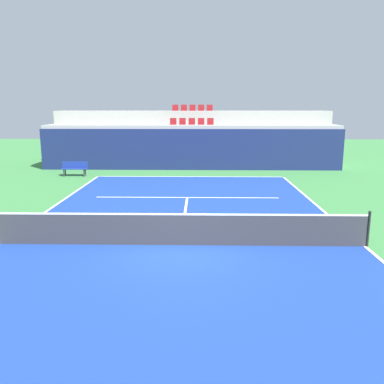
{
  "coord_description": "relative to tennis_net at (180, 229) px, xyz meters",
  "views": [
    {
      "loc": [
        0.58,
        -11.35,
        4.04
      ],
      "look_at": [
        0.31,
        2.0,
        1.2
      ],
      "focal_mm": 37.66,
      "sensor_mm": 36.0,
      "label": 1
    }
  ],
  "objects": [
    {
      "name": "ground_plane",
      "position": [
        0.0,
        0.0,
        -0.51
      ],
      "size": [
        80.0,
        80.0,
        0.0
      ],
      "primitive_type": "plane",
      "color": "#387A3D"
    },
    {
      "name": "court_surface",
      "position": [
        0.0,
        0.0,
        -0.5
      ],
      "size": [
        11.0,
        24.0,
        0.01
      ],
      "primitive_type": "cube",
      "color": "navy",
      "rests_on": "ground_plane"
    },
    {
      "name": "baseline_far",
      "position": [
        0.0,
        11.95,
        -0.5
      ],
      "size": [
        11.0,
        0.1,
        0.0
      ],
      "primitive_type": "cube",
      "color": "white",
      "rests_on": "court_surface"
    },
    {
      "name": "sideline_right",
      "position": [
        5.45,
        0.0,
        -0.5
      ],
      "size": [
        0.1,
        24.0,
        0.0
      ],
      "primitive_type": "cube",
      "color": "white",
      "rests_on": "court_surface"
    },
    {
      "name": "service_line_far",
      "position": [
        0.0,
        6.4,
        -0.5
      ],
      "size": [
        8.26,
        0.1,
        0.0
      ],
      "primitive_type": "cube",
      "color": "white",
      "rests_on": "court_surface"
    },
    {
      "name": "centre_service_line",
      "position": [
        0.0,
        3.2,
        -0.5
      ],
      "size": [
        0.1,
        6.4,
        0.0
      ],
      "primitive_type": "cube",
      "color": "white",
      "rests_on": "court_surface"
    },
    {
      "name": "back_wall",
      "position": [
        0.0,
        14.66,
        0.81
      ],
      "size": [
        19.51,
        0.3,
        2.64
      ],
      "primitive_type": "cube",
      "color": "navy",
      "rests_on": "ground_plane"
    },
    {
      "name": "stands_tier_lower",
      "position": [
        0.0,
        16.01,
        0.92
      ],
      "size": [
        19.51,
        2.4,
        2.85
      ],
      "primitive_type": "cube",
      "color": "#9E9E99",
      "rests_on": "ground_plane"
    },
    {
      "name": "stands_tier_upper",
      "position": [
        0.0,
        18.41,
        1.37
      ],
      "size": [
        19.51,
        2.4,
        3.75
      ],
      "primitive_type": "cube",
      "color": "#9E9E99",
      "rests_on": "ground_plane"
    },
    {
      "name": "seating_row_lower",
      "position": [
        -0.0,
        16.1,
        2.47
      ],
      "size": [
        2.95,
        0.44,
        0.44
      ],
      "color": "maroon",
      "rests_on": "stands_tier_lower"
    },
    {
      "name": "seating_row_upper",
      "position": [
        -0.0,
        18.5,
        3.36
      ],
      "size": [
        2.95,
        0.44,
        0.44
      ],
      "color": "maroon",
      "rests_on": "stands_tier_upper"
    },
    {
      "name": "tennis_net",
      "position": [
        0.0,
        0.0,
        0.0
      ],
      "size": [
        11.08,
        0.08,
        1.07
      ],
      "color": "black",
      "rests_on": "court_surface"
    },
    {
      "name": "player_bench",
      "position": [
        -6.86,
        12.11,
        -0.0
      ],
      "size": [
        1.5,
        0.4,
        0.85
      ],
      "color": "navy",
      "rests_on": "ground_plane"
    }
  ]
}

